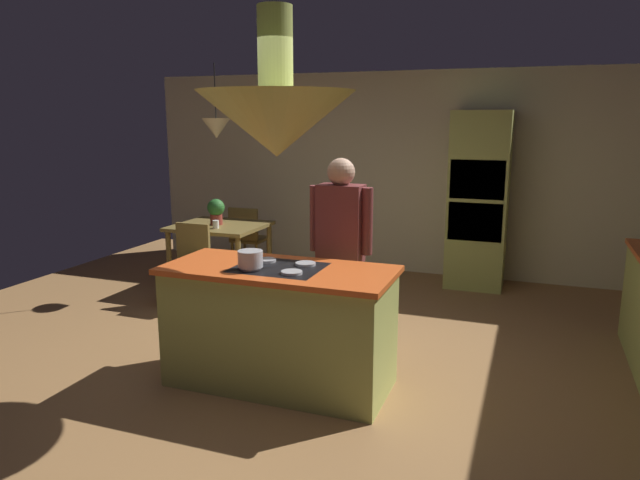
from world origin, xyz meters
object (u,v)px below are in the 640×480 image
object	(u,v)px
potted_plant_on_table	(216,210)
kitchen_island	(279,326)
cup_on_table	(216,224)
cooking_pot_on_cooktop	(250,259)
chair_facing_island	(189,259)
person_at_island	(341,246)
dining_table	(220,233)
chair_by_back_wall	(247,235)
oven_tower	(478,200)

from	to	relation	value
potted_plant_on_table	kitchen_island	bearing A→B (deg)	-50.24
cup_on_table	cooking_pot_on_cooktop	distance (m)	2.48
potted_plant_on_table	cup_on_table	distance (m)	0.27
chair_facing_island	potted_plant_on_table	xyz separation A→B (m)	(-0.03, 0.66, 0.42)
chair_facing_island	cup_on_table	distance (m)	0.55
person_at_island	cup_on_table	xyz separation A→B (m)	(-1.88, 1.22, -0.15)
potted_plant_on_table	cup_on_table	world-z (taller)	potted_plant_on_table
dining_table	cup_on_table	bearing A→B (deg)	-70.27
chair_facing_island	chair_by_back_wall	size ratio (longest dim) A/B	1.00
kitchen_island	dining_table	bearing A→B (deg)	128.99
kitchen_island	chair_by_back_wall	world-z (taller)	kitchen_island
oven_tower	cooking_pot_on_cooktop	xyz separation A→B (m)	(-1.26, -3.37, -0.04)
person_at_island	chair_facing_island	bearing A→B (deg)	158.48
kitchen_island	chair_by_back_wall	distance (m)	3.26
person_at_island	oven_tower	bearing A→B (deg)	72.03
kitchen_island	cooking_pot_on_cooktop	world-z (taller)	cooking_pot_on_cooktop
dining_table	oven_tower	bearing A→B (deg)	22.20
chair_by_back_wall	dining_table	bearing A→B (deg)	90.00
dining_table	potted_plant_on_table	size ratio (longest dim) A/B	3.36
chair_by_back_wall	kitchen_island	bearing A→B (deg)	121.49
person_at_island	cooking_pot_on_cooktop	world-z (taller)	person_at_island
person_at_island	cooking_pot_on_cooktop	xyz separation A→B (m)	(-0.42, -0.78, 0.03)
potted_plant_on_table	cooking_pot_on_cooktop	size ratio (longest dim) A/B	1.67
chair_facing_island	cooking_pot_on_cooktop	bearing A→B (deg)	-45.26
chair_facing_island	potted_plant_on_table	bearing A→B (deg)	92.85
oven_tower	chair_facing_island	bearing A→B (deg)	-147.00
chair_facing_island	dining_table	bearing A→B (deg)	90.00
kitchen_island	person_at_island	world-z (taller)	person_at_island
chair_facing_island	chair_by_back_wall	bearing A→B (deg)	90.00
chair_by_back_wall	potted_plant_on_table	size ratio (longest dim) A/B	2.90
dining_table	potted_plant_on_table	distance (m)	0.27
chair_facing_island	potted_plant_on_table	distance (m)	0.78
kitchen_island	oven_tower	size ratio (longest dim) A/B	0.82
oven_tower	person_at_island	bearing A→B (deg)	-107.97
cup_on_table	dining_table	bearing A→B (deg)	109.73
person_at_island	potted_plant_on_table	distance (m)	2.45
oven_tower	potted_plant_on_table	bearing A→B (deg)	-157.73
oven_tower	dining_table	bearing A→B (deg)	-157.80
chair_facing_island	person_at_island	bearing A→B (deg)	-21.52
chair_by_back_wall	cup_on_table	world-z (taller)	chair_by_back_wall
kitchen_island	person_at_island	bearing A→B (deg)	68.28
chair_by_back_wall	cup_on_table	distance (m)	0.96
potted_plant_on_table	cooking_pot_on_cooktop	distance (m)	2.72
dining_table	cup_on_table	world-z (taller)	cup_on_table
chair_by_back_wall	cooking_pot_on_cooktop	size ratio (longest dim) A/B	4.83
chair_by_back_wall	cup_on_table	size ratio (longest dim) A/B	9.67
chair_by_back_wall	cup_on_table	bearing A→B (deg)	95.16
dining_table	person_at_island	bearing A→B (deg)	-36.47
kitchen_island	cup_on_table	distance (m)	2.50
chair_by_back_wall	cooking_pot_on_cooktop	world-z (taller)	cooking_pot_on_cooktop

